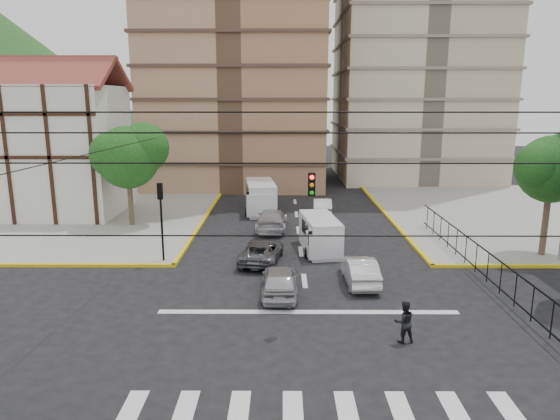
{
  "coord_description": "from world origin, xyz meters",
  "views": [
    {
      "loc": [
        -1.12,
        -18.89,
        9.0
      ],
      "look_at": [
        -1.23,
        3.56,
        4.0
      ],
      "focal_mm": 32.0,
      "sensor_mm": 36.0,
      "label": 1
    }
  ],
  "objects_px": {
    "traffic_light_nw": "(161,209)",
    "van_right_lane": "(320,236)",
    "van_left_lane": "(261,198)",
    "pedestrian_crosswalk": "(404,322)",
    "car_white_front_right": "(360,270)",
    "car_silver_front_left": "(280,280)"
  },
  "relations": [
    {
      "from": "traffic_light_nw",
      "to": "van_right_lane",
      "type": "bearing_deg",
      "value": 13.48
    },
    {
      "from": "traffic_light_nw",
      "to": "van_left_lane",
      "type": "bearing_deg",
      "value": 69.0
    },
    {
      "from": "pedestrian_crosswalk",
      "to": "van_left_lane",
      "type": "bearing_deg",
      "value": -82.94
    },
    {
      "from": "van_left_lane",
      "to": "pedestrian_crosswalk",
      "type": "bearing_deg",
      "value": -80.92
    },
    {
      "from": "van_right_lane",
      "to": "pedestrian_crosswalk",
      "type": "distance_m",
      "value": 11.66
    },
    {
      "from": "car_white_front_right",
      "to": "pedestrian_crosswalk",
      "type": "distance_m",
      "value": 6.25
    },
    {
      "from": "van_right_lane",
      "to": "van_left_lane",
      "type": "xyz_separation_m",
      "value": [
        -4.05,
        10.62,
        0.19
      ]
    },
    {
      "from": "car_white_front_right",
      "to": "van_right_lane",
      "type": "bearing_deg",
      "value": -74.89
    },
    {
      "from": "traffic_light_nw",
      "to": "van_right_lane",
      "type": "xyz_separation_m",
      "value": [
        8.95,
        2.15,
        -2.1
      ]
    },
    {
      "from": "traffic_light_nw",
      "to": "van_left_lane",
      "type": "xyz_separation_m",
      "value": [
        4.9,
        12.77,
        -1.91
      ]
    },
    {
      "from": "traffic_light_nw",
      "to": "van_right_lane",
      "type": "distance_m",
      "value": 9.44
    },
    {
      "from": "van_left_lane",
      "to": "car_silver_front_left",
      "type": "bearing_deg",
      "value": -91.55
    },
    {
      "from": "traffic_light_nw",
      "to": "pedestrian_crosswalk",
      "type": "distance_m",
      "value": 14.78
    },
    {
      "from": "van_right_lane",
      "to": "car_silver_front_left",
      "type": "xyz_separation_m",
      "value": [
        -2.39,
        -6.75,
        -0.3
      ]
    },
    {
      "from": "van_right_lane",
      "to": "van_left_lane",
      "type": "bearing_deg",
      "value": 103.04
    },
    {
      "from": "traffic_light_nw",
      "to": "car_silver_front_left",
      "type": "height_order",
      "value": "traffic_light_nw"
    },
    {
      "from": "van_right_lane",
      "to": "van_left_lane",
      "type": "relative_size",
      "value": 0.85
    },
    {
      "from": "car_white_front_right",
      "to": "pedestrian_crosswalk",
      "type": "xyz_separation_m",
      "value": [
        0.72,
        -6.21,
        0.14
      ]
    },
    {
      "from": "traffic_light_nw",
      "to": "pedestrian_crosswalk",
      "type": "relative_size",
      "value": 2.69
    },
    {
      "from": "traffic_light_nw",
      "to": "car_silver_front_left",
      "type": "distance_m",
      "value": 8.37
    },
    {
      "from": "van_right_lane",
      "to": "car_white_front_right",
      "type": "height_order",
      "value": "van_right_lane"
    },
    {
      "from": "van_left_lane",
      "to": "pedestrian_crosswalk",
      "type": "xyz_separation_m",
      "value": [
        6.36,
        -22.06,
        -0.38
      ]
    }
  ]
}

